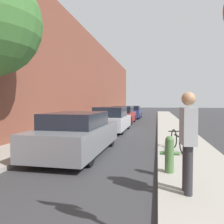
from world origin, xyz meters
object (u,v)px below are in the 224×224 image
at_px(parked_car_grey, 78,134).
at_px(parked_car_red, 123,115).
at_px(fire_hydrant, 169,154).
at_px(pedestrian, 188,136).
at_px(parked_car_navy, 133,112).
at_px(bicycle, 178,140).
at_px(parked_car_silver, 111,120).

bearing_deg(parked_car_grey, parked_car_red, 90.80).
height_order(fire_hydrant, pedestrian, pedestrian).
xyz_separation_m(parked_car_navy, bicycle, (3.39, -16.62, -0.20)).
bearing_deg(parked_car_silver, parked_car_navy, 89.64).
bearing_deg(parked_car_red, parked_car_silver, -89.35).
distance_m(parked_car_red, fire_hydrant, 13.54).
bearing_deg(parked_car_silver, fire_hydrant, -68.83).
relative_size(parked_car_navy, bicycle, 2.85).
bearing_deg(parked_car_red, fire_hydrant, -76.74).
distance_m(parked_car_navy, pedestrian, 20.56).
bearing_deg(parked_car_silver, parked_car_red, 90.65).
relative_size(parked_car_grey, parked_car_silver, 1.09).
distance_m(parked_car_grey, parked_car_silver, 5.99).
xyz_separation_m(parked_car_navy, pedestrian, (3.23, -20.29, 0.50)).
distance_m(fire_hydrant, bicycle, 2.56).
bearing_deg(parked_car_grey, parked_car_navy, 90.08).
xyz_separation_m(fire_hydrant, pedestrian, (0.26, -1.15, 0.60)).
xyz_separation_m(parked_car_silver, bicycle, (3.46, -5.33, -0.23)).
xyz_separation_m(parked_car_red, parked_car_navy, (0.13, 5.97, -0.03)).
height_order(parked_car_grey, fire_hydrant, parked_car_grey).
bearing_deg(parked_car_navy, parked_car_red, -91.27).
relative_size(parked_car_navy, pedestrian, 2.49).
relative_size(parked_car_silver, bicycle, 2.66).
xyz_separation_m(parked_car_red, bicycle, (3.52, -10.65, -0.23)).
relative_size(parked_car_red, bicycle, 2.89).
relative_size(parked_car_silver, parked_car_red, 0.92).
height_order(parked_car_grey, parked_car_navy, parked_car_grey).
bearing_deg(parked_car_navy, parked_car_silver, -90.36).
relative_size(parked_car_grey, parked_car_red, 1.00).
bearing_deg(fire_hydrant, parked_car_navy, 98.83).
distance_m(parked_car_grey, fire_hydrant, 3.50).
height_order(parked_car_silver, bicycle, parked_car_silver).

